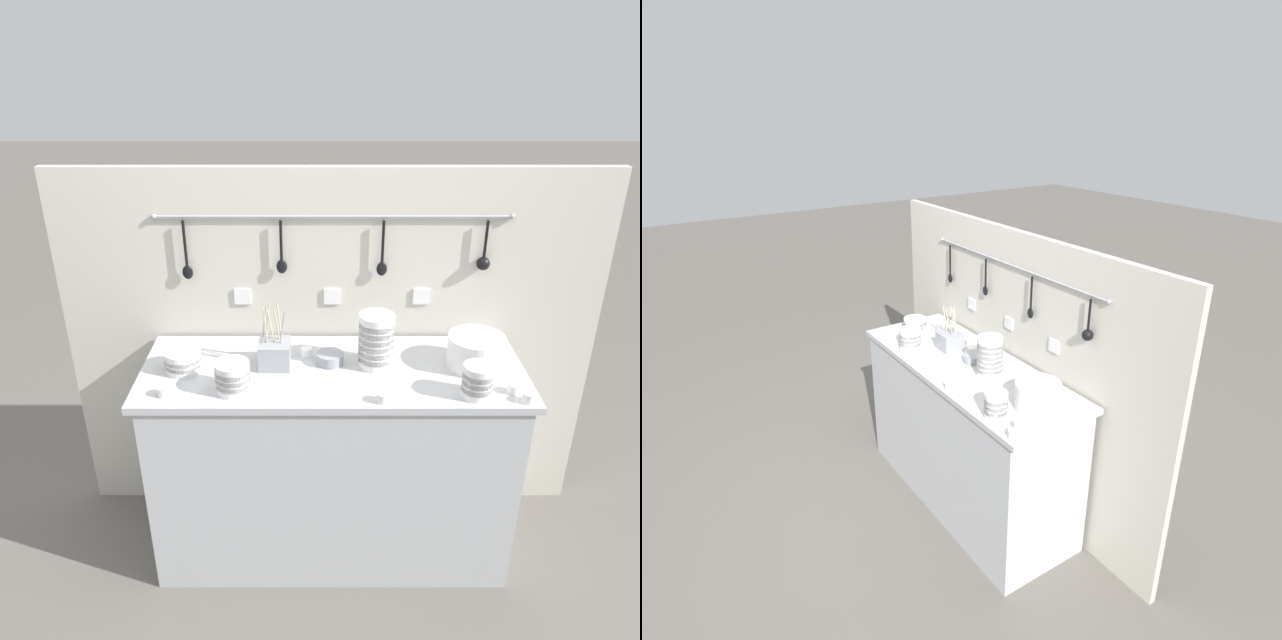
{
  "view_description": "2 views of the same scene",
  "coord_description": "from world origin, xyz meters",
  "views": [
    {
      "loc": [
        -0.05,
        -2.13,
        2.18
      ],
      "look_at": [
        -0.06,
        -0.01,
        1.14
      ],
      "focal_mm": 35.0,
      "sensor_mm": 36.0,
      "label": 1
    },
    {
      "loc": [
        2.23,
        -1.52,
        2.28
      ],
      "look_at": [
        -0.03,
        -0.02,
        1.18
      ],
      "focal_mm": 30.0,
      "sensor_mm": 36.0,
      "label": 2
    }
  ],
  "objects": [
    {
      "name": "cutlery_caddy",
      "position": [
        -0.23,
        0.03,
        0.97
      ],
      "size": [
        0.12,
        0.12,
        0.26
      ],
      "color": "#93969E",
      "rests_on": "counter"
    },
    {
      "name": "cup_edge_far",
      "position": [
        0.67,
        -0.17,
        0.93
      ],
      "size": [
        0.05,
        0.05,
        0.04
      ],
      "color": "white",
      "rests_on": "counter"
    },
    {
      "name": "plate_stack",
      "position": [
        0.57,
        0.02,
        0.98
      ],
      "size": [
        0.22,
        0.22,
        0.13
      ],
      "color": "white",
      "rests_on": "counter"
    },
    {
      "name": "bowl_stack_wide_centre",
      "position": [
        0.52,
        -0.2,
        0.98
      ],
      "size": [
        0.11,
        0.11,
        0.13
      ],
      "color": "white",
      "rests_on": "counter"
    },
    {
      "name": "counter",
      "position": [
        0.0,
        0.0,
        0.46
      ],
      "size": [
        1.52,
        0.56,
        0.91
      ],
      "color": "#B7BABC",
      "rests_on": "ground"
    },
    {
      "name": "cup_centre",
      "position": [
        0.18,
        -0.24,
        0.93
      ],
      "size": [
        0.05,
        0.05,
        0.04
      ],
      "color": "white",
      "rests_on": "counter"
    },
    {
      "name": "cup_front_left",
      "position": [
        0.7,
        -0.24,
        0.93
      ],
      "size": [
        0.05,
        0.05,
        0.04
      ],
      "color": "white",
      "rests_on": "counter"
    },
    {
      "name": "cup_back_left",
      "position": [
        -0.11,
        0.1,
        0.93
      ],
      "size": [
        0.05,
        0.05,
        0.04
      ],
      "color": "white",
      "rests_on": "counter"
    },
    {
      "name": "bowl_stack_nested_right",
      "position": [
        -0.37,
        -0.16,
        0.97
      ],
      "size": [
        0.13,
        0.13,
        0.12
      ],
      "color": "white",
      "rests_on": "counter"
    },
    {
      "name": "bowl_stack_back_corner",
      "position": [
        0.17,
        0.03,
        1.03
      ],
      "size": [
        0.14,
        0.14,
        0.22
      ],
      "color": "white",
      "rests_on": "counter"
    },
    {
      "name": "back_wall",
      "position": [
        0.0,
        0.31,
        0.83
      ],
      "size": [
        2.32,
        0.09,
        1.65
      ],
      "color": "beige",
      "rests_on": "ground"
    },
    {
      "name": "steel_mixing_bowl",
      "position": [
        -0.01,
        0.04,
        0.94
      ],
      "size": [
        0.11,
        0.11,
        0.04
      ],
      "color": "#93969E",
      "rests_on": "counter"
    },
    {
      "name": "bowl_stack_short_front",
      "position": [
        -0.59,
        -0.01,
        0.96
      ],
      "size": [
        0.14,
        0.14,
        0.09
      ],
      "color": "white",
      "rests_on": "counter"
    },
    {
      "name": "cup_mid_row",
      "position": [
        -0.63,
        -0.19,
        0.93
      ],
      "size": [
        0.05,
        0.05,
        0.04
      ],
      "color": "white",
      "rests_on": "counter"
    },
    {
      "name": "cup_beside_plates",
      "position": [
        -0.2,
        0.16,
        0.93
      ],
      "size": [
        0.05,
        0.05,
        0.04
      ],
      "color": "white",
      "rests_on": "counter"
    },
    {
      "name": "ground_plane",
      "position": [
        0.0,
        0.0,
        0.0
      ],
      "size": [
        20.0,
        20.0,
        0.0
      ],
      "primitive_type": "plane",
      "color": "#666059"
    }
  ]
}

